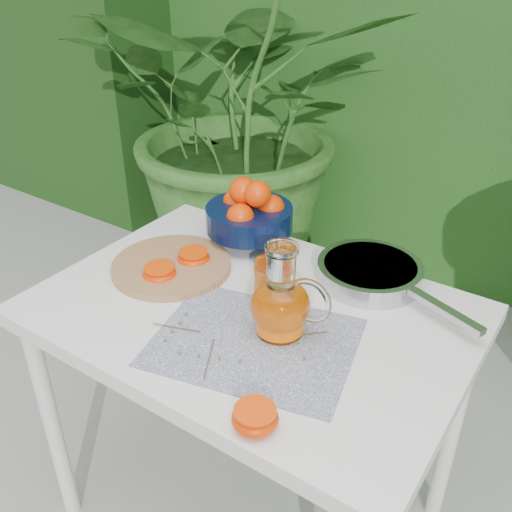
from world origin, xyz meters
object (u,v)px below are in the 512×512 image
Objects in this scene: white_table at (251,335)px; saute_pan at (371,272)px; fruit_bowl at (250,213)px; cutting_board at (171,266)px; juice_pitcher at (281,304)px.

white_table is 0.34m from saute_pan.
fruit_bowl is 0.38m from saute_pan.
white_table is 3.23× the size of cutting_board.
fruit_bowl reaches higher than white_table.
fruit_bowl is at bearing 125.25° from white_table.
white_table is 2.07× the size of saute_pan.
fruit_bowl reaches higher than cutting_board.
white_table is 3.55× the size of fruit_bowl.
saute_pan is (0.37, -0.00, -0.06)m from fruit_bowl.
cutting_board is 1.10× the size of fruit_bowl.
saute_pan reaches higher than white_table.
white_table is 0.20m from juice_pitcher.
cutting_board is (-0.27, 0.02, 0.09)m from white_table.
saute_pan is (0.07, 0.31, -0.05)m from juice_pitcher.
cutting_board is at bearing -152.13° from saute_pan.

